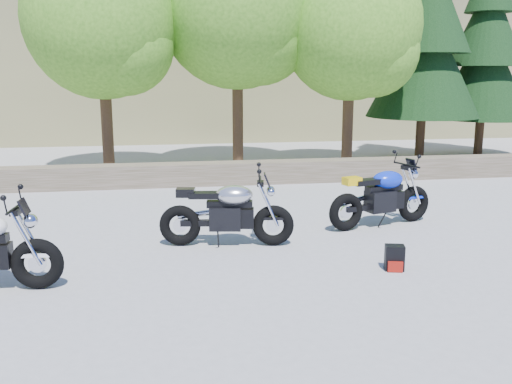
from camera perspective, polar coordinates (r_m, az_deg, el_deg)
The scene contains 10 objects.
ground at distance 7.77m, azimuth -0.26°, elevation -6.98°, with size 90.00×90.00×0.00m, color gray.
stone_wall at distance 13.01m, azimuth -4.09°, elevation 1.86°, with size 22.00×0.55×0.50m, color brown.
tree_decid_left at distance 14.50m, azimuth -14.78°, elevation 15.96°, with size 3.67×3.67×5.62m.
tree_decid_mid at distance 15.02m, azimuth -1.45°, elevation 17.73°, with size 4.08×4.08×6.24m.
tree_decid_right at distance 15.04m, azimuth 9.92°, elevation 15.49°, with size 3.54×3.54×5.41m.
conifer_near at distance 17.16m, azimuth 16.69°, elevation 15.32°, with size 3.17×3.17×7.06m.
conifer_far at distance 18.71m, azimuth 22.03°, elevation 13.39°, with size 2.82×2.82×6.27m.
silver_bike at distance 8.36m, azimuth -2.87°, elevation -2.16°, with size 1.98×0.63×1.00m.
blue_bike at distance 9.65m, azimuth 12.48°, elevation -0.48°, with size 1.97×0.81×1.01m.
backpack at distance 7.63m, azimuth 13.68°, elevation -6.44°, with size 0.28×0.26×0.33m.
Camera 1 is at (-1.16, -7.26, 2.52)m, focal length 40.00 mm.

